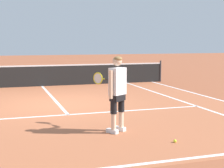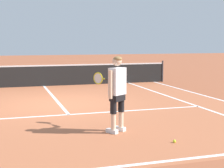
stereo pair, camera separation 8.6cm
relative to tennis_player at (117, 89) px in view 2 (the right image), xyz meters
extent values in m
plane|color=#9E5133|center=(-0.72, 3.87, -0.99)|extent=(80.00, 80.00, 0.00)
cube|color=#B2603D|center=(-0.72, 3.23, -0.99)|extent=(10.98, 11.01, 0.00)
cube|color=white|center=(-0.72, -2.08, -0.99)|extent=(10.98, 0.10, 0.01)
cube|color=white|center=(-0.72, 2.13, -0.99)|extent=(8.23, 0.10, 0.01)
cube|color=white|center=(-0.72, 5.33, -0.99)|extent=(0.10, 6.40, 0.01)
cube|color=white|center=(3.40, 3.23, -0.99)|extent=(0.10, 10.61, 0.01)
cube|color=white|center=(4.77, 3.23, -0.99)|extent=(0.10, 10.61, 0.01)
cylinder|color=#333338|center=(5.22, 8.53, -0.45)|extent=(0.08, 0.08, 1.07)
cube|color=black|center=(-0.72, 8.53, -0.53)|extent=(11.84, 0.02, 0.91)
cube|color=white|center=(-0.72, 8.53, -0.05)|extent=(11.84, 0.03, 0.06)
cube|color=white|center=(-0.13, -0.07, -0.94)|extent=(0.25, 0.29, 0.09)
cube|color=white|center=(0.10, 0.08, -0.94)|extent=(0.25, 0.29, 0.09)
cylinder|color=beige|center=(-0.11, -0.11, -0.72)|extent=(0.11, 0.11, 0.36)
cylinder|color=black|center=(-0.11, -0.11, -0.33)|extent=(0.14, 0.14, 0.41)
cylinder|color=beige|center=(0.13, 0.05, -0.72)|extent=(0.11, 0.11, 0.36)
cylinder|color=black|center=(0.13, 0.05, -0.33)|extent=(0.14, 0.14, 0.41)
cube|color=black|center=(0.01, -0.03, -0.17)|extent=(0.39, 0.35, 0.20)
cube|color=white|center=(0.01, -0.03, 0.17)|extent=(0.44, 0.39, 0.60)
cylinder|color=beige|center=(-0.19, -0.16, 0.12)|extent=(0.09, 0.09, 0.62)
cylinder|color=white|center=(0.18, 0.19, 0.32)|extent=(0.22, 0.27, 0.29)
cylinder|color=beige|center=(0.10, 0.39, 0.18)|extent=(0.23, 0.29, 0.14)
sphere|color=beige|center=(0.00, -0.02, 0.62)|extent=(0.21, 0.21, 0.21)
ellipsoid|color=olive|center=(0.01, -0.04, 0.67)|extent=(0.28, 0.28, 0.12)
cylinder|color=#232326|center=(-0.01, 0.58, 0.15)|extent=(0.14, 0.18, 0.03)
cylinder|color=yellow|center=(-0.09, 0.71, 0.15)|extent=(0.08, 0.10, 0.02)
torus|color=yellow|center=(-0.20, 0.86, 0.15)|extent=(0.19, 0.26, 0.30)
cylinder|color=silver|center=(-0.20, 0.86, 0.15)|extent=(0.14, 0.21, 0.25)
sphere|color=#CCE02D|center=(0.86, -1.15, -0.96)|extent=(0.07, 0.07, 0.07)
camera|label=1|loc=(-2.42, -7.16, 1.06)|focal=54.82mm
camera|label=2|loc=(-2.34, -7.19, 1.06)|focal=54.82mm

